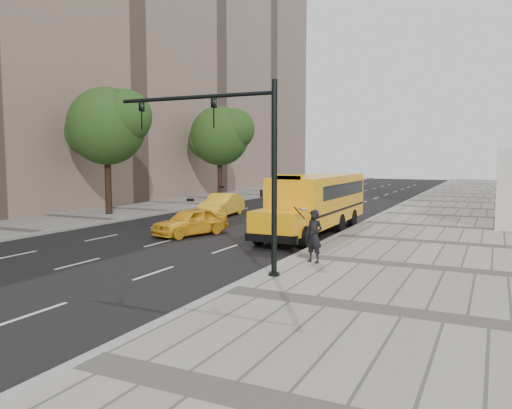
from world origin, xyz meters
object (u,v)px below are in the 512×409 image
at_px(pedestrian, 314,236).
at_px(tree_b, 108,125).
at_px(taxi_far, 222,205).
at_px(traffic_signal, 235,154).
at_px(taxi_near, 191,222).
at_px(school_bus, 318,199).
at_px(tree_c, 220,135).

bearing_deg(pedestrian, tree_b, 171.89).
xyz_separation_m(taxi_far, traffic_signal, (8.85, -14.59, 3.33)).
xyz_separation_m(taxi_near, pedestrian, (8.07, -4.22, 0.42)).
distance_m(school_bus, pedestrian, 8.53).
distance_m(tree_c, taxi_near, 22.36).
height_order(tree_c, traffic_signal, tree_c).
relative_size(tree_b, school_bus, 0.74).
distance_m(school_bus, taxi_far, 9.15).
distance_m(taxi_far, traffic_signal, 17.38).
relative_size(pedestrian, traffic_signal, 0.30).
xyz_separation_m(taxi_near, taxi_far, (-2.69, 7.91, 0.06)).
xyz_separation_m(tree_c, traffic_signal, (15.59, -26.25, -1.90)).
bearing_deg(pedestrian, taxi_near, 170.95).
relative_size(tree_c, taxi_near, 2.12).
relative_size(school_bus, taxi_far, 2.49).
height_order(tree_c, taxi_far, tree_c).
distance_m(tree_c, taxi_far, 14.45).
relative_size(tree_c, taxi_far, 1.88).
bearing_deg(taxi_far, tree_b, -160.42).
bearing_deg(taxi_near, tree_b, 171.84).
bearing_deg(traffic_signal, pedestrian, 52.15).
bearing_deg(traffic_signal, taxi_near, 132.72).
distance_m(school_bus, taxi_near, 6.79).
height_order(taxi_far, traffic_signal, traffic_signal).
bearing_deg(tree_b, pedestrian, -26.65).
bearing_deg(traffic_signal, tree_c, 120.70).
distance_m(tree_b, school_bus, 15.53).
relative_size(taxi_far, pedestrian, 2.39).
height_order(tree_b, tree_c, tree_c).
height_order(school_bus, taxi_far, school_bus).
distance_m(tree_c, school_bus, 22.04).
xyz_separation_m(tree_b, tree_c, (0.01, 15.01, -0.08)).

